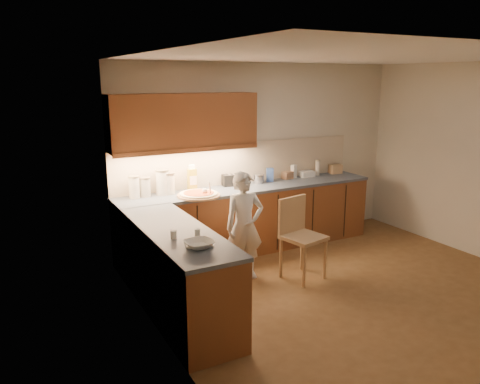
{
  "coord_description": "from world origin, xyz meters",
  "views": [
    {
      "loc": [
        -3.49,
        -3.8,
        2.39
      ],
      "look_at": [
        -0.8,
        1.2,
        1.0
      ],
      "focal_mm": 35.0,
      "sensor_mm": 36.0,
      "label": 1
    }
  ],
  "objects_px": {
    "oil_jug": "(192,179)",
    "toaster": "(231,180)",
    "wooden_chair": "(299,232)",
    "pizza_on_board": "(199,194)",
    "child": "(244,226)"
  },
  "relations": [
    {
      "from": "oil_jug",
      "to": "wooden_chair",
      "type": "bearing_deg",
      "value": -54.96
    },
    {
      "from": "oil_jug",
      "to": "toaster",
      "type": "distance_m",
      "value": 0.61
    },
    {
      "from": "child",
      "to": "oil_jug",
      "type": "height_order",
      "value": "child"
    },
    {
      "from": "pizza_on_board",
      "to": "child",
      "type": "xyz_separation_m",
      "value": [
        0.31,
        -0.65,
        -0.28
      ]
    },
    {
      "from": "oil_jug",
      "to": "toaster",
      "type": "bearing_deg",
      "value": 2.58
    },
    {
      "from": "child",
      "to": "wooden_chair",
      "type": "distance_m",
      "value": 0.67
    },
    {
      "from": "child",
      "to": "wooden_chair",
      "type": "height_order",
      "value": "child"
    },
    {
      "from": "wooden_chair",
      "to": "oil_jug",
      "type": "height_order",
      "value": "oil_jug"
    },
    {
      "from": "pizza_on_board",
      "to": "wooden_chair",
      "type": "xyz_separation_m",
      "value": [
        0.91,
        -0.93,
        -0.37
      ]
    },
    {
      "from": "pizza_on_board",
      "to": "wooden_chair",
      "type": "relative_size",
      "value": 0.56
    },
    {
      "from": "child",
      "to": "oil_jug",
      "type": "bearing_deg",
      "value": 114.1
    },
    {
      "from": "wooden_chair",
      "to": "toaster",
      "type": "height_order",
      "value": "toaster"
    },
    {
      "from": "child",
      "to": "wooden_chair",
      "type": "xyz_separation_m",
      "value": [
        0.6,
        -0.28,
        -0.09
      ]
    },
    {
      "from": "pizza_on_board",
      "to": "oil_jug",
      "type": "height_order",
      "value": "oil_jug"
    },
    {
      "from": "toaster",
      "to": "child",
      "type": "bearing_deg",
      "value": -99.7
    }
  ]
}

